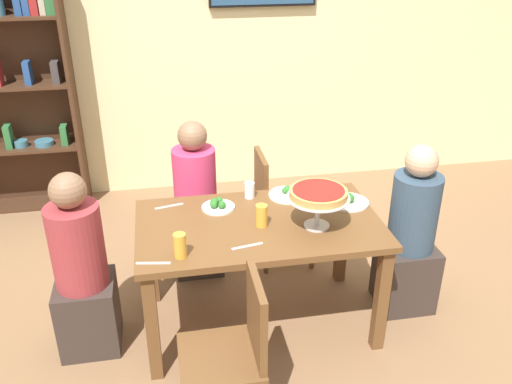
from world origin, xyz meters
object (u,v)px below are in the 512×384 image
bookshelf (3,79)px  cutlery_knife_near (169,206)px  chair_near_left (234,348)px  chair_far_right (276,203)px  salad_plate_near_diner (289,193)px  salad_plate_spare (218,205)px  salad_plate_far_diner (349,201)px  dining_table (259,237)px  water_glass_clear_near (249,190)px  diner_head_west (83,277)px  diner_far_left (196,209)px  cutlery_fork_near (247,246)px  cutlery_fork_far (153,263)px  beer_glass_amber_tall (262,216)px  diner_head_east (410,241)px  deep_dish_pizza_stand (318,196)px  beer_glass_amber_short (180,246)px

bookshelf → cutlery_knife_near: bookshelf is taller
bookshelf → chair_near_left: size_ratio=2.54×
bookshelf → chair_far_right: bearing=-32.8°
salad_plate_near_diner → salad_plate_spare: size_ratio=1.23×
salad_plate_far_diner → dining_table: bearing=-167.5°
salad_plate_far_diner → water_glass_clear_near: 0.63m
diner_head_west → diner_far_left: bearing=44.6°
bookshelf → chair_far_right: 2.52m
cutlery_fork_near → cutlery_fork_far: same height
salad_plate_near_diner → cutlery_knife_near: (-0.77, -0.01, -0.01)m
diner_head_west → beer_glass_amber_tall: (1.05, -0.03, 0.32)m
diner_far_left → salad_plate_near_diner: size_ratio=4.55×
salad_plate_near_diner → cutlery_fork_far: salad_plate_near_diner is taller
dining_table → water_glass_clear_near: 0.36m
dining_table → diner_head_east: 1.00m
salad_plate_near_diner → cutlery_fork_far: (-0.88, -0.63, -0.01)m
cutlery_fork_near → chair_near_left: bearing=-117.4°
salad_plate_near_diner → cutlery_fork_near: (-0.37, -0.56, -0.01)m
bookshelf → salad_plate_far_diner: (2.38, -1.88, -0.41)m
dining_table → beer_glass_amber_tall: bearing=-82.2°
salad_plate_spare → cutlery_fork_far: salad_plate_spare is taller
dining_table → chair_near_left: chair_near_left is taller
chair_near_left → bookshelf: bearing=28.8°
chair_far_right → beer_glass_amber_tall: (-0.25, -0.75, 0.32)m
deep_dish_pizza_stand → cutlery_knife_near: bearing=154.2°
deep_dish_pizza_stand → salad_plate_near_diner: size_ratio=1.43×
chair_far_right → cutlery_knife_near: size_ratio=4.83×
beer_glass_amber_tall → deep_dish_pizza_stand: bearing=-11.8°
chair_far_right → salad_plate_spare: size_ratio=4.24×
chair_near_left → diner_far_left: bearing=2.4°
chair_far_right → chair_near_left: 1.54m
salad_plate_far_diner → cutlery_knife_near: (-1.11, 0.16, -0.02)m
deep_dish_pizza_stand → salad_plate_far_diner: deep_dish_pizza_stand is taller
salad_plate_near_diner → beer_glass_amber_tall: size_ratio=1.88×
cutlery_fork_far → bookshelf: bearing=126.2°
chair_near_left → salad_plate_far_diner: chair_near_left is taller
deep_dish_pizza_stand → cutlery_fork_far: bearing=-167.0°
salad_plate_far_diner → cutlery_fork_far: (-1.22, -0.46, -0.02)m
diner_head_east → diner_head_west: same height
salad_plate_far_diner → salad_plate_near_diner: bearing=153.3°
chair_near_left → cutlery_fork_near: size_ratio=4.83×
cutlery_fork_near → beer_glass_amber_tall: bearing=49.8°
diner_head_west → chair_far_right: 1.49m
deep_dish_pizza_stand → beer_glass_amber_tall: 0.35m
chair_near_left → beer_glass_amber_tall: (0.27, 0.70, 0.32)m
dining_table → deep_dish_pizza_stand: (0.32, -0.11, 0.30)m
beer_glass_amber_short → cutlery_fork_far: (-0.14, -0.04, -0.07)m
bookshelf → chair_near_left: bearing=-61.2°
bookshelf → beer_glass_amber_tall: (1.79, -2.06, -0.36)m
dining_table → beer_glass_amber_tall: beer_glass_amber_tall is taller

